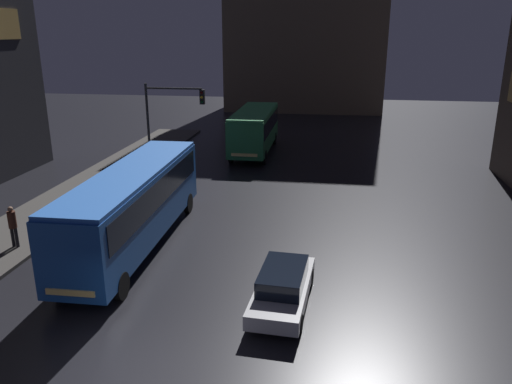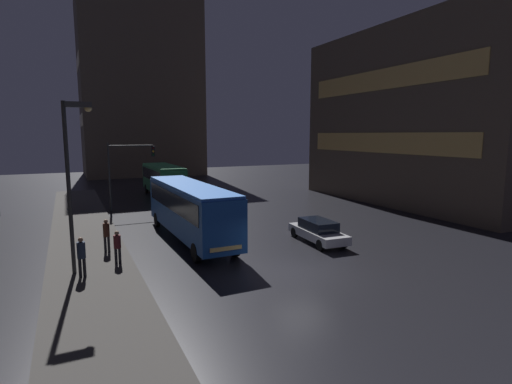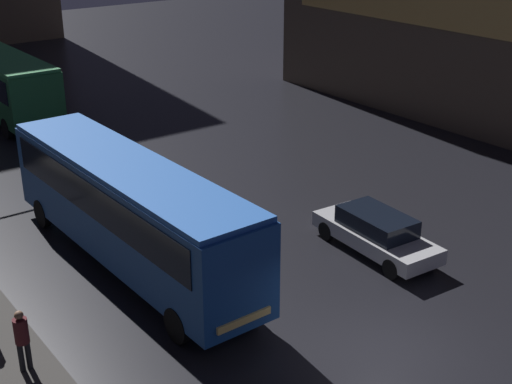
% 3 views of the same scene
% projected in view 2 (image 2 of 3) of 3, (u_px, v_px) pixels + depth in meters
% --- Properties ---
extents(ground_plane, '(120.00, 120.00, 0.00)m').
position_uv_depth(ground_plane, '(302.00, 273.00, 18.85)').
color(ground_plane, black).
extents(sidewalk_left, '(4.00, 48.00, 0.15)m').
position_uv_depth(sidewalk_left, '(86.00, 242.00, 23.96)').
color(sidewalk_left, '#3D3A38').
rests_on(sidewalk_left, ground).
extents(building_right_block, '(10.07, 23.22, 16.12)m').
position_uv_depth(building_right_block, '(422.00, 118.00, 37.75)').
color(building_right_block, brown).
rests_on(building_right_block, ground).
extents(building_far_backdrop, '(18.07, 12.00, 27.28)m').
position_uv_depth(building_far_backdrop, '(140.00, 90.00, 64.01)').
color(building_far_backdrop, '#4C4238').
rests_on(building_far_backdrop, ground).
extents(bus_near, '(2.60, 11.80, 3.45)m').
position_uv_depth(bus_near, '(190.00, 206.00, 24.57)').
color(bus_near, '#194793').
rests_on(bus_near, ground).
extents(bus_far, '(2.69, 9.46, 3.28)m').
position_uv_depth(bus_far, '(163.00, 177.00, 41.84)').
color(bus_far, '#236B38').
rests_on(bus_far, ground).
extents(car_taxi, '(1.99, 4.67, 1.39)m').
position_uv_depth(car_taxi, '(318.00, 231.00, 24.10)').
color(car_taxi, '#B7B7BC').
rests_on(car_taxi, ground).
extents(pedestrian_near, '(0.42, 0.42, 1.82)m').
position_uv_depth(pedestrian_near, '(106.00, 233.00, 21.52)').
color(pedestrian_near, black).
rests_on(pedestrian_near, sidewalk_left).
extents(pedestrian_mid, '(0.47, 0.47, 1.65)m').
position_uv_depth(pedestrian_mid, '(117.00, 245.00, 19.66)').
color(pedestrian_mid, black).
rests_on(pedestrian_mid, sidewalk_left).
extents(pedestrian_far, '(0.51, 0.51, 1.83)m').
position_uv_depth(pedestrian_far, '(81.00, 254.00, 17.75)').
color(pedestrian_far, black).
rests_on(pedestrian_far, sidewalk_left).
extents(traffic_light_main, '(3.89, 0.35, 5.85)m').
position_uv_depth(traffic_light_main, '(126.00, 164.00, 33.67)').
color(traffic_light_main, '#2D2D2D').
rests_on(traffic_light_main, ground).
extents(street_lamp_sidewalk, '(1.25, 0.36, 7.80)m').
position_uv_depth(street_lamp_sidewalk, '(73.00, 162.00, 17.75)').
color(street_lamp_sidewalk, '#2D2D2D').
rests_on(street_lamp_sidewalk, sidewalk_left).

